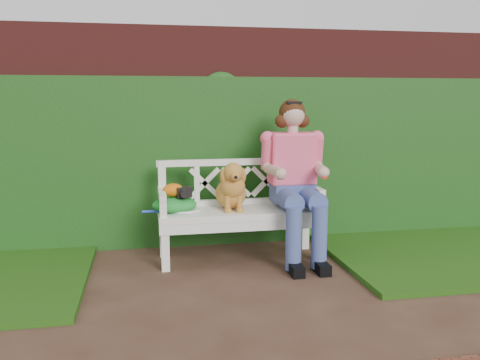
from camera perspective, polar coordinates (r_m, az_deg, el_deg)
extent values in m
plane|color=#392218|center=(3.78, -0.63, -14.03)|extent=(60.00, 60.00, 0.00)
cube|color=#5A1F1C|center=(5.37, -4.22, 4.98)|extent=(10.00, 0.30, 2.20)
cube|color=#22571C|center=(5.18, -3.91, 2.05)|extent=(10.00, 0.18, 1.70)
cube|color=#12370D|center=(5.47, 23.35, -7.15)|extent=(2.60, 2.00, 0.05)
cube|color=black|center=(4.57, -6.39, -1.35)|extent=(0.16, 0.13, 0.09)
ellipsoid|color=#CF610D|center=(4.59, -7.50, -1.14)|extent=(0.22, 0.19, 0.12)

